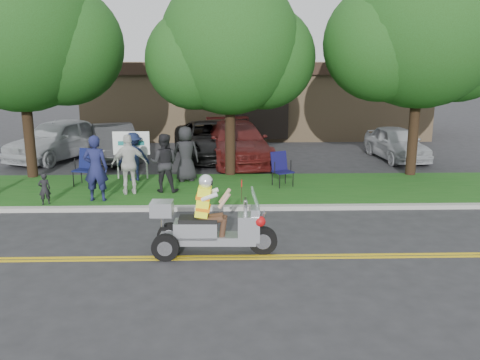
{
  "coord_description": "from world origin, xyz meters",
  "views": [
    {
      "loc": [
        0.36,
        -10.71,
        4.15
      ],
      "look_at": [
        0.71,
        2.0,
        1.12
      ],
      "focal_mm": 38.0,
      "sensor_mm": 36.0,
      "label": 1
    }
  ],
  "objects_px": {
    "parked_car_left": "(115,142)",
    "parked_car_right": "(237,142)",
    "spectator_adult_left": "(96,168)",
    "lawn_chair_b": "(281,167)",
    "lawn_chair_a": "(86,165)",
    "parked_car_far_right": "(396,143)",
    "parked_car_far_left": "(58,139)",
    "parked_car_mid": "(210,140)",
    "trike_scooter": "(208,227)",
    "spectator_adult_mid": "(164,163)",
    "spectator_adult_right": "(129,164)"
  },
  "relations": [
    {
      "from": "spectator_adult_right",
      "to": "parked_car_right",
      "type": "xyz_separation_m",
      "value": [
        3.41,
        5.42,
        -0.21
      ]
    },
    {
      "from": "spectator_adult_right",
      "to": "parked_car_far_right",
      "type": "bearing_deg",
      "value": -165.24
    },
    {
      "from": "trike_scooter",
      "to": "parked_car_left",
      "type": "bearing_deg",
      "value": 113.56
    },
    {
      "from": "lawn_chair_a",
      "to": "parked_car_left",
      "type": "bearing_deg",
      "value": 105.98
    },
    {
      "from": "lawn_chair_a",
      "to": "parked_car_left",
      "type": "height_order",
      "value": "parked_car_left"
    },
    {
      "from": "parked_car_far_left",
      "to": "parked_car_left",
      "type": "bearing_deg",
      "value": 17.36
    },
    {
      "from": "lawn_chair_a",
      "to": "parked_car_left",
      "type": "relative_size",
      "value": 0.26
    },
    {
      "from": "lawn_chair_a",
      "to": "parked_car_far_right",
      "type": "xyz_separation_m",
      "value": [
        11.83,
        4.56,
        -0.07
      ]
    },
    {
      "from": "lawn_chair_b",
      "to": "trike_scooter",
      "type": "bearing_deg",
      "value": -136.01
    },
    {
      "from": "spectator_adult_mid",
      "to": "parked_car_mid",
      "type": "xyz_separation_m",
      "value": [
        1.25,
        6.03,
        -0.24
      ]
    },
    {
      "from": "spectator_adult_mid",
      "to": "parked_car_far_left",
      "type": "xyz_separation_m",
      "value": [
        -5.16,
        5.98,
        -0.16
      ]
    },
    {
      "from": "parked_car_left",
      "to": "parked_car_far_right",
      "type": "distance_m",
      "value": 11.9
    },
    {
      "from": "spectator_adult_left",
      "to": "parked_car_left",
      "type": "height_order",
      "value": "spectator_adult_left"
    },
    {
      "from": "parked_car_far_left",
      "to": "parked_car_left",
      "type": "relative_size",
      "value": 1.11
    },
    {
      "from": "lawn_chair_a",
      "to": "lawn_chair_b",
      "type": "xyz_separation_m",
      "value": [
        6.4,
        -0.29,
        -0.05
      ]
    },
    {
      "from": "spectator_adult_right",
      "to": "parked_car_far_right",
      "type": "height_order",
      "value": "spectator_adult_right"
    },
    {
      "from": "trike_scooter",
      "to": "spectator_adult_left",
      "type": "height_order",
      "value": "spectator_adult_left"
    },
    {
      "from": "parked_car_left",
      "to": "parked_car_far_right",
      "type": "bearing_deg",
      "value": -19.82
    },
    {
      "from": "parked_car_left",
      "to": "parked_car_far_left",
      "type": "bearing_deg",
      "value": 154.61
    },
    {
      "from": "lawn_chair_b",
      "to": "parked_car_far_right",
      "type": "relative_size",
      "value": 0.27
    },
    {
      "from": "spectator_adult_right",
      "to": "parked_car_left",
      "type": "xyz_separation_m",
      "value": [
        -1.72,
        5.96,
        -0.28
      ]
    },
    {
      "from": "trike_scooter",
      "to": "parked_car_right",
      "type": "bearing_deg",
      "value": 87.16
    },
    {
      "from": "trike_scooter",
      "to": "parked_car_mid",
      "type": "distance_m",
      "value": 11.1
    },
    {
      "from": "parked_car_right",
      "to": "parked_car_far_right",
      "type": "relative_size",
      "value": 1.37
    },
    {
      "from": "parked_car_left",
      "to": "lawn_chair_b",
      "type": "bearing_deg",
      "value": -56.81
    },
    {
      "from": "spectator_adult_right",
      "to": "parked_car_far_right",
      "type": "xyz_separation_m",
      "value": [
        10.18,
        5.81,
        -0.33
      ]
    },
    {
      "from": "parked_car_far_right",
      "to": "trike_scooter",
      "type": "bearing_deg",
      "value": -130.76
    },
    {
      "from": "trike_scooter",
      "to": "parked_car_far_left",
      "type": "distance_m",
      "value": 12.92
    },
    {
      "from": "spectator_adult_mid",
      "to": "parked_car_mid",
      "type": "distance_m",
      "value": 6.17
    },
    {
      "from": "parked_car_left",
      "to": "trike_scooter",
      "type": "bearing_deg",
      "value": -87.42
    },
    {
      "from": "spectator_adult_mid",
      "to": "parked_car_far_right",
      "type": "relative_size",
      "value": 0.44
    },
    {
      "from": "spectator_adult_right",
      "to": "parked_car_mid",
      "type": "height_order",
      "value": "spectator_adult_right"
    },
    {
      "from": "parked_car_far_left",
      "to": "parked_car_left",
      "type": "xyz_separation_m",
      "value": [
        2.42,
        -0.27,
        -0.11
      ]
    },
    {
      "from": "parked_car_left",
      "to": "parked_car_mid",
      "type": "height_order",
      "value": "parked_car_mid"
    },
    {
      "from": "spectator_adult_left",
      "to": "lawn_chair_b",
      "type": "bearing_deg",
      "value": -161.74
    },
    {
      "from": "parked_car_far_left",
      "to": "parked_car_mid",
      "type": "relative_size",
      "value": 0.9
    },
    {
      "from": "lawn_chair_a",
      "to": "parked_car_far_right",
      "type": "relative_size",
      "value": 0.29
    },
    {
      "from": "trike_scooter",
      "to": "lawn_chair_b",
      "type": "distance_m",
      "value": 6.17
    },
    {
      "from": "lawn_chair_b",
      "to": "parked_car_far_right",
      "type": "bearing_deg",
      "value": 16.5
    },
    {
      "from": "parked_car_mid",
      "to": "parked_car_far_right",
      "type": "relative_size",
      "value": 1.36
    },
    {
      "from": "lawn_chair_a",
      "to": "spectator_adult_mid",
      "type": "relative_size",
      "value": 0.65
    },
    {
      "from": "spectator_adult_mid",
      "to": "parked_car_right",
      "type": "distance_m",
      "value": 5.71
    },
    {
      "from": "trike_scooter",
      "to": "parked_car_left",
      "type": "xyz_separation_m",
      "value": [
        -4.29,
        10.77,
        0.13
      ]
    },
    {
      "from": "parked_car_left",
      "to": "parked_car_right",
      "type": "relative_size",
      "value": 0.81
    },
    {
      "from": "spectator_adult_left",
      "to": "parked_car_far_right",
      "type": "distance_m",
      "value": 12.82
    },
    {
      "from": "spectator_adult_mid",
      "to": "parked_car_mid",
      "type": "relative_size",
      "value": 0.33
    },
    {
      "from": "lawn_chair_b",
      "to": "parked_car_far_left",
      "type": "relative_size",
      "value": 0.22
    },
    {
      "from": "lawn_chair_a",
      "to": "spectator_adult_mid",
      "type": "xyz_separation_m",
      "value": [
        2.68,
        -1.01,
        0.25
      ]
    },
    {
      "from": "lawn_chair_b",
      "to": "parked_car_left",
      "type": "distance_m",
      "value": 8.18
    },
    {
      "from": "lawn_chair_b",
      "to": "spectator_adult_left",
      "type": "height_order",
      "value": "spectator_adult_left"
    }
  ]
}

